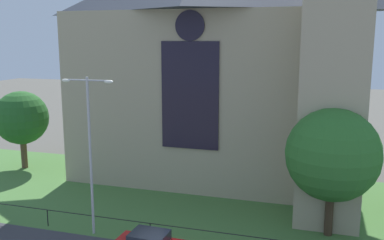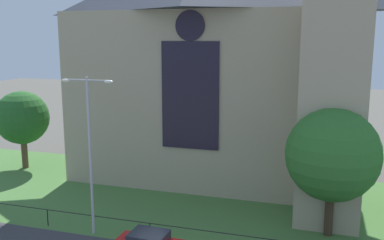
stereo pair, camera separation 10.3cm
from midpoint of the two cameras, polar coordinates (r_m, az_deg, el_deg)
name	(u,v)px [view 1 (the left image)]	position (r m, az deg, el deg)	size (l,w,h in m)	color
ground	(208,199)	(33.07, 1.98, -10.40)	(160.00, 160.00, 0.00)	#56544C
grass_verge	(200,209)	(31.28, 1.02, -11.67)	(120.00, 20.00, 0.01)	#477538
church_building	(218,58)	(36.90, 3.31, 8.16)	(23.20, 16.20, 26.00)	tan
iron_railing	(150,226)	(26.60, -5.64, -13.65)	(28.47, 0.07, 1.13)	black
tree_left_far	(21,118)	(42.62, -21.59, 0.25)	(4.88, 4.88, 7.19)	brown
tree_right_near	(333,155)	(27.13, 17.92, -4.39)	(5.61, 5.61, 7.91)	#423021
streetlamp_near	(90,139)	(26.49, -13.42, -2.39)	(3.37, 0.26, 9.72)	#B2B2B7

